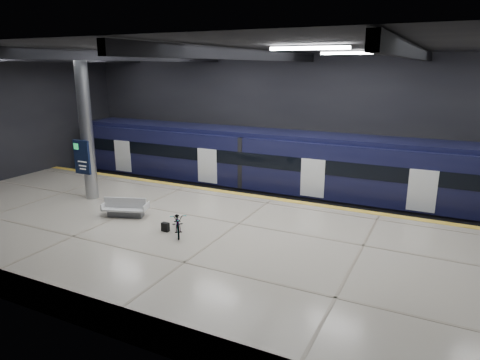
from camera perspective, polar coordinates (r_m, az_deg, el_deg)
The scene contains 10 objects.
ground at distance 18.82m, azimuth 1.21°, elevation -7.96°, with size 30.00×30.00×0.00m, color black.
room_shell at distance 17.41m, azimuth 1.31°, elevation 9.65°, with size 30.10×16.10×8.05m.
platform at distance 16.56m, azimuth -2.51°, elevation -9.23°, with size 30.00×11.00×1.10m, color #B4AB98.
safety_strip at distance 20.81m, azimuth 4.45°, elevation -2.49°, with size 30.00×0.40×0.01m, color yellow.
rails at distance 23.58m, azimuth 6.91°, elevation -3.06°, with size 30.00×1.52×0.16m.
train at distance 22.95m, azimuth 7.81°, elevation 1.54°, with size 29.40×2.84×3.79m.
bench at distance 18.92m, azimuth -14.99°, elevation -3.86°, with size 2.05×1.37×0.84m.
bicycle at distance 16.54m, azimuth -8.27°, elevation -5.66°, with size 0.60×1.72×0.90m, color #99999E.
pannier_bag at distance 16.96m, azimuth -9.91°, elevation -6.19°, with size 0.30×0.18×0.35m, color black.
info_column at distance 21.42m, azimuth -19.86°, elevation 6.38°, with size 0.90×0.78×6.90m.
Camera 1 is at (7.33, -15.71, 7.33)m, focal length 32.00 mm.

